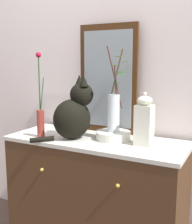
{
  "coord_description": "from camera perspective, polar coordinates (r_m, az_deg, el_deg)",
  "views": [
    {
      "loc": [
        0.86,
        -1.65,
        1.31
      ],
      "look_at": [
        0.0,
        0.0,
        0.99
      ],
      "focal_mm": 46.67,
      "sensor_mm": 36.0,
      "label": 1
    }
  ],
  "objects": [
    {
      "name": "wall_back",
      "position": [
        2.14,
        3.92,
        9.55
      ],
      "size": [
        4.4,
        0.08,
        2.6
      ],
      "primitive_type": "cube",
      "color": "silver",
      "rests_on": "ground_plane"
    },
    {
      "name": "sideboard",
      "position": [
        2.06,
        -0.0,
        -16.17
      ],
      "size": [
        1.19,
        0.49,
        0.81
      ],
      "color": "#422816",
      "rests_on": "ground_plane"
    },
    {
      "name": "mirror_leaning",
      "position": [
        2.06,
        2.37,
        6.42
      ],
      "size": [
        0.43,
        0.03,
        0.76
      ],
      "color": "#432510",
      "rests_on": "sideboard"
    },
    {
      "name": "cat_sitting",
      "position": [
        1.9,
        -4.32,
        -0.16
      ],
      "size": [
        0.34,
        0.38,
        0.42
      ],
      "color": "black",
      "rests_on": "sideboard"
    },
    {
      "name": "vase_slim_green",
      "position": [
        1.98,
        -10.83,
        -0.75
      ],
      "size": [
        0.06,
        0.05,
        0.56
      ],
      "color": "maroon",
      "rests_on": "sideboard"
    },
    {
      "name": "bowl_porcelain",
      "position": [
        1.91,
        3.4,
        -4.6
      ],
      "size": [
        0.23,
        0.23,
        0.05
      ],
      "primitive_type": "cylinder",
      "color": "silver",
      "rests_on": "sideboard"
    },
    {
      "name": "vase_glass_clear",
      "position": [
        1.87,
        3.54,
        0.62
      ],
      "size": [
        0.15,
        0.26,
        0.55
      ],
      "color": "silver",
      "rests_on": "bowl_porcelain"
    },
    {
      "name": "jar_lidded_porcelain",
      "position": [
        1.78,
        9.42,
        -1.8
      ],
      "size": [
        0.1,
        0.1,
        0.32
      ],
      "color": "silver",
      "rests_on": "sideboard"
    }
  ]
}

